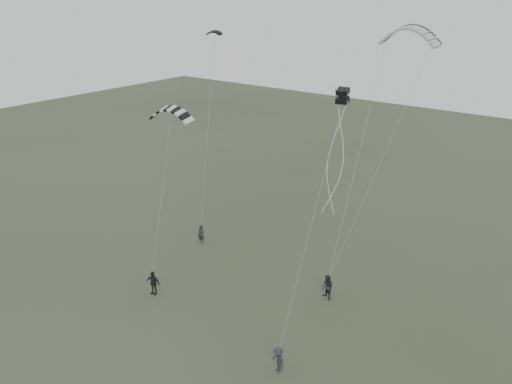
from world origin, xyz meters
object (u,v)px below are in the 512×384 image
Objects in this scene: kite_box at (343,96)px; flyer_far at (278,360)px; flyer_center at (153,283)px; kite_dark_small at (214,31)px; flyer_left at (201,234)px; flyer_right at (327,287)px; kite_striped at (170,108)px; kite_pale_large at (410,28)px.

flyer_far is at bearing -104.40° from kite_box.
flyer_center is 18.34m from kite_box.
kite_box is at bearing -27.38° from kite_dark_small.
flyer_center is (2.45, -7.53, 0.04)m from flyer_left.
kite_striped is at bearing -143.49° from flyer_right.
kite_dark_small reaches higher than flyer_far.
kite_pale_large reaches higher than kite_box.
kite_pale_large is 16.94m from kite_striped.
kite_pale_large is 6.08× the size of kite_box.
flyer_center is 2.50× the size of kite_box.
kite_box is (0.78, -10.63, -2.76)m from kite_pale_large.
kite_dark_small is 0.42× the size of kite_striped.
flyer_far is at bearing -21.43° from flyer_center.
flyer_center is at bearing -172.24° from kite_box.
kite_dark_small is 17.23m from kite_box.
flyer_far is at bearing -29.94° from kite_striped.
kite_box is (14.01, -3.59, 13.72)m from flyer_left.
flyer_left is at bearing 154.57° from kite_box.
flyer_right is at bearing 121.15° from flyer_far.
flyer_center reaches higher than flyer_far.
kite_dark_small is 9.04m from kite_striped.
flyer_left is 7.92m from flyer_center.
flyer_right is 14.03m from kite_box.
flyer_right is 0.42× the size of kite_pale_large.
flyer_right is at bearing -20.40° from kite_dark_small.
flyer_far is at bearing -81.55° from kite_pale_large.
kite_box reaches higher than flyer_far.
kite_striped is (-11.33, -2.72, 11.26)m from flyer_right.
kite_dark_small is at bearing -161.24° from kite_pale_large.
flyer_left is at bearing -160.84° from flyer_right.
flyer_right is at bearing 109.20° from kite_box.
flyer_right is at bearing -89.33° from kite_pale_large.
kite_pale_large reaches higher than kite_striped.
kite_dark_small is (-13.76, 4.75, 15.73)m from flyer_right.
kite_box is at bearing -36.73° from flyer_right.
flyer_left is 16.20m from flyer_far.
flyer_left is 0.39× the size of kite_pale_large.
kite_pale_large is (-0.49, 15.67, 16.55)m from flyer_far.
flyer_left is 2.38× the size of kite_box.
kite_dark_small is at bearing 100.13° from flyer_left.
kite_box is (11.55, 3.94, 13.68)m from flyer_center.
kite_pale_large is at bearing 37.65° from flyer_center.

